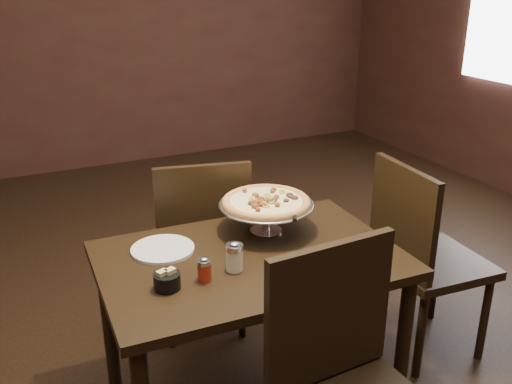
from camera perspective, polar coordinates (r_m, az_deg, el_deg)
name	(u,v)px	position (r m, az deg, el deg)	size (l,w,h in m)	color
room	(265,75)	(2.12, 0.93, 11.66)	(6.04, 7.04, 2.84)	black
dining_table	(250,277)	(2.27, -0.59, -8.48)	(1.19, 0.82, 0.72)	black
pizza_stand	(266,202)	(2.37, 1.02, -1.04)	(0.40, 0.40, 0.16)	silver
parmesan_shaker	(234,257)	(2.10, -2.17, -6.48)	(0.07, 0.07, 0.12)	beige
pepper_flake_shaker	(204,270)	(2.05, -5.19, -7.73)	(0.05, 0.05, 0.09)	maroon
packet_caddy	(167,280)	(2.02, -8.90, -8.73)	(0.09, 0.09, 0.07)	black
napkin_stack	(348,269)	(2.14, 9.23, -7.63)	(0.14, 0.14, 0.02)	white
plate_left	(163,249)	(2.29, -9.32, -5.65)	(0.25, 0.25, 0.01)	silver
plate_near	(323,283)	(2.05, 6.72, -9.02)	(0.25, 0.25, 0.01)	silver
serving_spatula	(295,216)	(2.26, 3.90, -2.39)	(0.14, 0.14, 0.02)	silver
chair_far	(202,240)	(2.82, -5.47, -4.82)	(0.53, 0.53, 0.95)	black
chair_side	(422,253)	(2.77, 16.23, -5.90)	(0.48, 0.48, 0.97)	black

